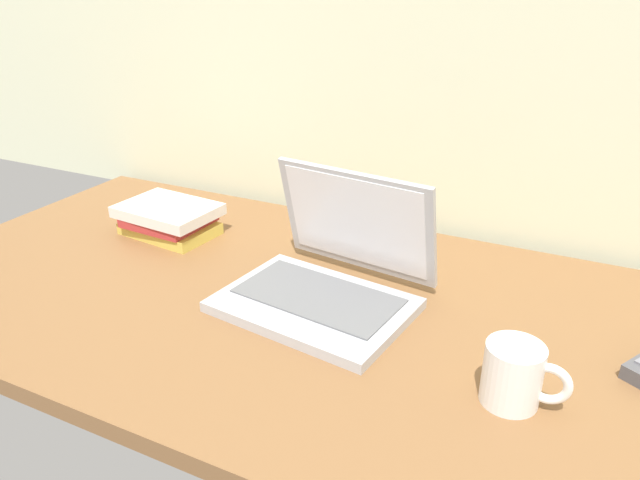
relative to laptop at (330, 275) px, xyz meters
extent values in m
cube|color=brown|center=(-0.01, -0.02, -0.06)|extent=(1.60, 0.76, 0.03)
cube|color=#B2B5BA|center=(-0.01, -0.05, -0.04)|extent=(0.34, 0.26, 0.02)
cube|color=slate|center=(0.00, -0.03, -0.03)|extent=(0.29, 0.17, 0.00)
cube|color=#B2B5BA|center=(0.01, 0.09, 0.07)|extent=(0.30, 0.10, 0.20)
cube|color=white|center=(0.01, 0.08, 0.07)|extent=(0.27, 0.08, 0.17)
cylinder|color=white|center=(0.33, -0.14, 0.00)|extent=(0.08, 0.08, 0.09)
torus|color=white|center=(0.37, -0.14, 0.00)|extent=(0.06, 0.01, 0.06)
cylinder|color=brown|center=(0.33, -0.14, 0.03)|extent=(0.07, 0.07, 0.00)
cube|color=#D8BF4C|center=(-0.43, 0.10, -0.03)|extent=(0.21, 0.14, 0.02)
cube|color=#B23333|center=(-0.43, 0.10, -0.01)|extent=(0.17, 0.15, 0.02)
cube|color=silver|center=(-0.43, 0.10, 0.01)|extent=(0.21, 0.16, 0.02)
camera|label=1|loc=(0.38, -0.81, 0.47)|focal=33.11mm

